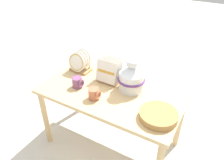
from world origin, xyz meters
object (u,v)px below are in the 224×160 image
at_px(dish_rack_square_plates, 109,72).
at_px(wicker_charger_stack, 158,115).
at_px(ceramic_vase, 131,77).
at_px(mug_terracotta_glaze, 94,94).
at_px(dish_rack_round_plates, 80,63).
at_px(mug_plum_glaze, 78,82).

distance_m(dish_rack_square_plates, wicker_charger_stack, 0.65).
bearing_deg(wicker_charger_stack, ceramic_vase, 145.25).
bearing_deg(mug_terracotta_glaze, dish_rack_round_plates, 140.74).
bearing_deg(mug_terracotta_glaze, dish_rack_square_plates, 95.63).
distance_m(wicker_charger_stack, mug_terracotta_glaze, 0.56).
xyz_separation_m(ceramic_vase, wicker_charger_stack, (0.35, -0.24, -0.10)).
relative_size(dish_rack_round_plates, dish_rack_square_plates, 0.93).
bearing_deg(wicker_charger_stack, mug_plum_glaze, 177.57).
xyz_separation_m(dish_rack_square_plates, mug_terracotta_glaze, (0.03, -0.30, -0.05)).
xyz_separation_m(wicker_charger_stack, mug_terracotta_glaze, (-0.56, -0.04, 0.02)).
bearing_deg(mug_terracotta_glaze, wicker_charger_stack, 3.85).
xyz_separation_m(ceramic_vase, dish_rack_round_plates, (-0.60, 0.04, -0.04)).
bearing_deg(wicker_charger_stack, dish_rack_round_plates, 163.51).
bearing_deg(dish_rack_square_plates, ceramic_vase, -5.73).
distance_m(ceramic_vase, mug_terracotta_glaze, 0.36).
height_order(dish_rack_round_plates, mug_plum_glaze, dish_rack_round_plates).
height_order(ceramic_vase, mug_plum_glaze, ceramic_vase).
xyz_separation_m(dish_rack_square_plates, wicker_charger_stack, (0.59, -0.26, -0.07)).
distance_m(dish_rack_round_plates, dish_rack_square_plates, 0.36).
bearing_deg(dish_rack_round_plates, ceramic_vase, -3.81).
height_order(dish_rack_square_plates, mug_terracotta_glaze, dish_rack_square_plates).
distance_m(ceramic_vase, wicker_charger_stack, 0.43).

